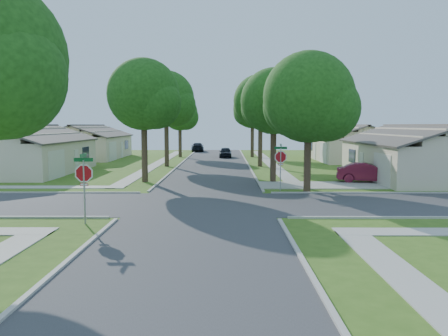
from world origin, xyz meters
TOP-DOWN VIEW (x-y plane):
  - ground at (0.00, 0.00)m, footprint 100.00×100.00m
  - road_ns at (0.00, 0.00)m, footprint 7.00×100.00m
  - sidewalk_ne at (6.10, 26.00)m, footprint 1.20×40.00m
  - sidewalk_nw at (-6.10, 26.00)m, footprint 1.20×40.00m
  - driveway at (7.90, 7.10)m, footprint 8.80×3.60m
  - stop_sign_sw at (-4.70, -4.70)m, footprint 1.05×0.80m
  - stop_sign_ne at (4.70, 4.70)m, footprint 1.05×0.80m
  - tree_e_near at (4.75, 9.01)m, footprint 4.97×4.80m
  - tree_e_mid at (4.76, 21.01)m, footprint 5.59×5.40m
  - tree_e_far at (4.75, 34.01)m, footprint 5.17×5.00m
  - tree_w_near at (-4.64, 9.01)m, footprint 5.38×5.20m
  - tree_w_mid at (-4.64, 21.01)m, footprint 5.80×5.60m
  - tree_w_far at (-4.65, 34.01)m, footprint 4.76×4.60m
  - tree_ne_corner at (6.36, 4.21)m, footprint 5.80×5.60m
  - house_ne_near at (15.99, 11.00)m, footprint 8.42×13.60m
  - house_ne_far at (15.99, 29.00)m, footprint 8.42×13.60m
  - house_nw_near at (-15.99, 15.00)m, footprint 8.42×13.60m
  - house_nw_far at (-15.99, 32.00)m, footprint 8.42×13.60m
  - car_driveway at (11.50, 8.70)m, footprint 4.56×2.49m
  - car_curb_east at (1.20, 33.15)m, footprint 1.58×3.87m
  - car_curb_west at (-3.20, 45.84)m, footprint 2.25×4.84m

SIDE VIEW (x-z plane):
  - ground at x=0.00m, z-range 0.00..0.00m
  - road_ns at x=0.00m, z-range -0.01..0.01m
  - sidewalk_ne at x=6.10m, z-range 0.00..0.04m
  - sidewalk_nw at x=-6.10m, z-range 0.00..0.04m
  - driveway at x=7.90m, z-range 0.00..0.05m
  - car_curb_east at x=1.20m, z-range 0.00..1.32m
  - car_curb_west at x=-3.20m, z-range 0.00..1.37m
  - car_driveway at x=11.50m, z-range 0.00..1.43m
  - house_ne_near at x=15.99m, z-range -0.60..3.63m
  - house_ne_far at x=15.99m, z-range -0.60..3.63m
  - house_nw_near at x=-15.99m, z-range -0.60..3.63m
  - house_nw_far at x=-15.99m, z-range -0.60..3.63m
  - stop_sign_sw at x=-4.70m, z-range 0.54..3.52m
  - stop_sign_ne at x=4.70m, z-range 0.54..3.52m
  - tree_w_far at x=-4.65m, z-range 1.49..9.52m
  - tree_ne_corner at x=6.36m, z-range 1.26..9.92m
  - tree_e_near at x=4.75m, z-range 1.50..9.78m
  - tree_e_far at x=4.75m, z-range 1.62..10.34m
  - tree_w_near at x=-4.64m, z-range 1.63..10.60m
  - tree_e_mid at x=4.76m, z-range 1.64..10.86m
  - tree_w_mid at x=-4.64m, z-range 1.71..11.27m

